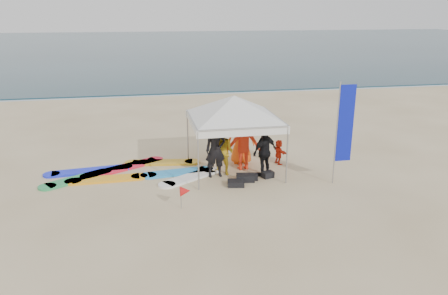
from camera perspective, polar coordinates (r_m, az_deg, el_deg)
name	(u,v)px	position (r m, az deg, el deg)	size (l,w,h in m)	color
ground	(218,225)	(11.15, -0.78, -10.08)	(120.00, 120.00, 0.00)	beige
ocean	(148,45)	(69.93, -9.87, 13.09)	(160.00, 84.00, 0.08)	#0C2633
shoreline_foam	(167,94)	(28.45, -7.42, 6.94)	(160.00, 1.20, 0.01)	silver
person_black_a	(215,150)	(13.94, -1.13, -0.31)	(0.66, 0.43, 1.80)	black
person_yellow	(223,152)	(14.13, -0.17, -0.54)	(0.76, 0.59, 1.57)	gold
person_orange_a	(243,142)	(14.62, 2.50, 0.68)	(1.21, 0.69, 1.87)	red
person_black_b	(265,151)	(14.06, 5.34, -0.52)	(0.97, 0.40, 1.66)	black
person_orange_b	(241,137)	(15.17, 2.27, 1.42)	(0.94, 0.61, 1.92)	#FF5F16
person_seated	(279,152)	(15.33, 7.17, -0.57)	(0.81, 0.26, 0.88)	red
canopy_tent	(234,96)	(14.01, 1.34, 6.76)	(3.88, 3.88, 2.93)	#A5A5A8
feather_flag	(344,125)	(13.63, 15.45, 2.86)	(0.54, 0.04, 3.17)	#A5A5A8
marker_pennant	(185,191)	(11.88, -5.10, -5.70)	(0.28, 0.28, 0.64)	#A5A5A8
gear_pile	(248,178)	(13.80, 3.09, -4.06)	(1.65, 0.90, 0.22)	black
surfboard_spread	(131,172)	(14.80, -12.07, -3.17)	(5.39, 2.93, 0.07)	#1D2CF8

